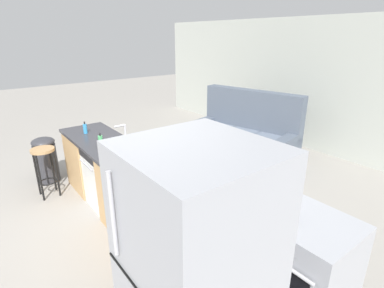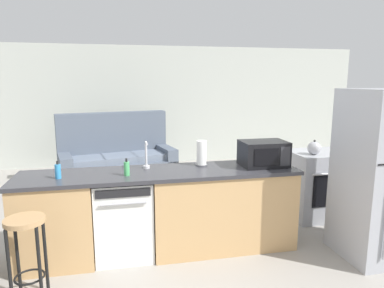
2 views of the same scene
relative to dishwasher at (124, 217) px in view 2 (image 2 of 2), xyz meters
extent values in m
plane|color=gray|center=(0.25, 0.00, -0.42)|extent=(24.00, 24.00, 0.00)
cube|color=beige|center=(0.55, 4.20, 0.88)|extent=(10.00, 0.06, 2.60)
cube|color=tan|center=(-0.68, 0.00, 0.01)|extent=(0.75, 0.62, 0.86)
cube|color=tan|center=(1.08, 0.00, 0.01)|extent=(1.55, 0.62, 0.86)
cube|color=#333338|center=(0.40, 0.00, 0.46)|extent=(2.94, 0.66, 0.04)
cube|color=brown|center=(0.40, 0.00, -0.38)|extent=(2.86, 0.56, 0.08)
cube|color=white|center=(0.00, 0.00, 0.00)|extent=(0.58, 0.58, 0.84)
cube|color=black|center=(0.00, -0.30, 0.36)|extent=(0.52, 0.01, 0.08)
cylinder|color=#B2B2B7|center=(0.00, -0.31, 0.26)|extent=(0.44, 0.02, 0.02)
cube|color=#A8AAB2|center=(2.60, 0.55, 0.00)|extent=(0.76, 0.64, 0.85)
cube|color=black|center=(2.60, 0.22, 0.05)|extent=(0.53, 0.01, 0.43)
cylinder|color=silver|center=(2.60, 0.20, 0.28)|extent=(0.61, 0.03, 0.03)
cube|color=#A8AAB2|center=(2.60, 0.55, 0.45)|extent=(0.76, 0.64, 0.05)
torus|color=black|center=(2.43, 0.42, 0.47)|extent=(0.16, 0.16, 0.01)
torus|color=black|center=(2.77, 0.42, 0.47)|extent=(0.16, 0.16, 0.01)
torus|color=black|center=(2.43, 0.68, 0.47)|extent=(0.16, 0.16, 0.01)
torus|color=black|center=(2.77, 0.68, 0.47)|extent=(0.16, 0.16, 0.01)
cube|color=#A8AAB2|center=(2.60, -0.55, 0.46)|extent=(0.72, 0.70, 1.76)
cube|color=black|center=(1.55, 0.00, 0.62)|extent=(0.50, 0.36, 0.28)
cube|color=black|center=(1.50, -0.18, 0.62)|extent=(0.27, 0.01, 0.18)
cube|color=#2D2D33|center=(1.72, -0.18, 0.62)|extent=(0.11, 0.01, 0.21)
cylinder|color=silver|center=(0.26, 0.15, 0.49)|extent=(0.07, 0.07, 0.03)
cylinder|color=silver|center=(0.26, 0.15, 0.64)|extent=(0.02, 0.02, 0.26)
cylinder|color=silver|center=(0.26, 0.08, 0.77)|extent=(0.02, 0.14, 0.02)
cylinder|color=#4C4C51|center=(0.88, 0.16, 0.49)|extent=(0.14, 0.14, 0.01)
cylinder|color=white|center=(0.88, 0.16, 0.63)|extent=(0.11, 0.11, 0.27)
cylinder|color=#4CB266|center=(0.04, -0.10, 0.55)|extent=(0.06, 0.06, 0.14)
cylinder|color=black|center=(0.04, -0.10, 0.64)|extent=(0.02, 0.02, 0.04)
cylinder|color=#338CCC|center=(-0.61, -0.07, 0.55)|extent=(0.06, 0.06, 0.14)
cylinder|color=black|center=(-0.61, -0.07, 0.64)|extent=(0.02, 0.02, 0.04)
sphere|color=#B2B2B7|center=(2.43, 0.42, 0.56)|extent=(0.17, 0.17, 0.17)
sphere|color=black|center=(2.43, 0.42, 0.66)|extent=(0.03, 0.03, 0.03)
cone|color=#B2B2B7|center=(2.51, 0.42, 0.58)|extent=(0.08, 0.04, 0.06)
cylinder|color=tan|center=(-0.79, -0.65, 0.30)|extent=(0.32, 0.32, 0.04)
cylinder|color=black|center=(-0.90, -0.76, -0.07)|extent=(0.03, 0.03, 0.70)
cylinder|color=black|center=(-0.68, -0.76, -0.07)|extent=(0.03, 0.03, 0.70)
cylinder|color=black|center=(-0.90, -0.54, -0.07)|extent=(0.03, 0.03, 0.70)
cylinder|color=black|center=(-0.68, -0.54, -0.07)|extent=(0.03, 0.03, 0.70)
torus|color=black|center=(-0.79, -0.65, -0.20)|extent=(0.25, 0.25, 0.02)
cube|color=#515B6B|center=(-0.07, 2.67, -0.21)|extent=(2.15, 1.31, 0.42)
cube|color=#515B6B|center=(-0.15, 2.99, 0.21)|extent=(2.00, 0.67, 1.27)
cube|color=#515B6B|center=(-0.95, 2.47, -0.11)|extent=(0.39, 0.92, 0.62)
cube|color=#515B6B|center=(0.80, 2.87, -0.11)|extent=(0.39, 0.92, 0.62)
cube|color=slate|center=(-0.60, 2.50, 0.06)|extent=(0.68, 0.74, 0.12)
cube|color=slate|center=(-0.06, 2.62, 0.06)|extent=(0.68, 0.74, 0.12)
cube|color=slate|center=(0.47, 2.74, 0.06)|extent=(0.68, 0.74, 0.12)
camera|label=1|loc=(3.63, -1.37, 1.83)|focal=28.00mm
camera|label=2|loc=(0.00, -3.49, 1.41)|focal=32.00mm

